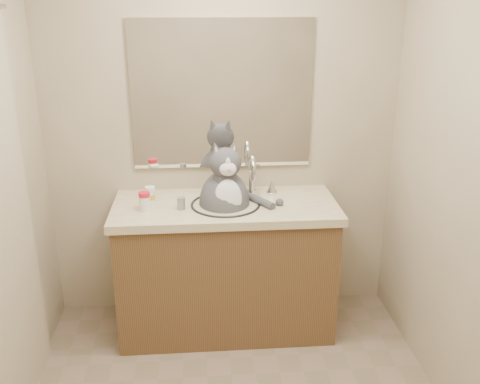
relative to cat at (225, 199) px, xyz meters
name	(u,v)px	position (x,y,z in m)	size (l,w,h in m)	color
room	(237,210)	(0.00, -0.96, 0.32)	(2.22, 2.52, 2.42)	#886F5E
vanity	(226,264)	(0.00, 0.01, -0.44)	(1.34, 0.59, 1.12)	brown
mirror	(222,95)	(0.00, 0.28, 0.57)	(1.10, 0.02, 0.90)	white
cat	(225,199)	(0.00, 0.00, 0.00)	(0.47, 0.37, 0.60)	#47484D
pill_bottle_redcap	(145,201)	(-0.47, -0.06, 0.02)	(0.07, 0.07, 0.11)	white
pill_bottle_orange	(150,195)	(-0.44, 0.05, 0.01)	(0.08, 0.08, 0.10)	white
grey_canister	(181,203)	(-0.26, -0.06, 0.00)	(0.05, 0.05, 0.07)	gray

